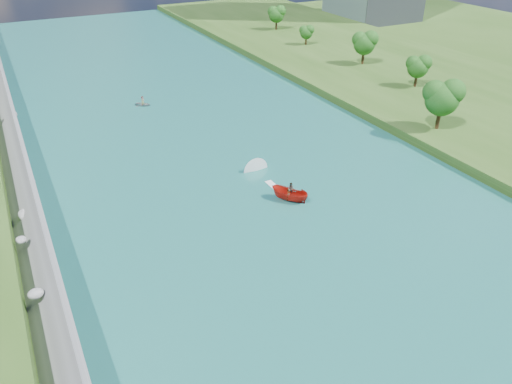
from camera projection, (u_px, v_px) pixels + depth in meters
ground at (320, 258)px, 51.13m from camera, size 260.00×260.00×0.00m
river_water at (236, 176)px, 66.44m from camera, size 55.00×240.00×0.10m
berm_east at (495, 109)px, 85.81m from camera, size 44.00×240.00×1.50m
riprap_bank at (26, 216)px, 54.71m from camera, size 4.14×236.00×4.16m
trees_east at (426, 79)px, 85.63m from camera, size 17.16×132.64×9.03m
motorboat at (285, 190)px, 61.35m from camera, size 4.26×19.17×2.05m
raft at (143, 103)px, 89.13m from camera, size 3.43×3.32×1.68m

